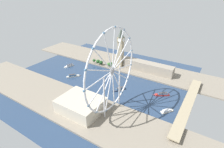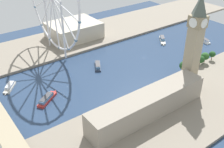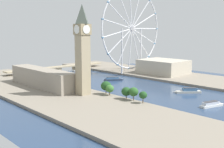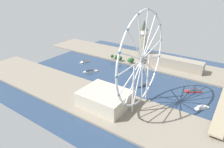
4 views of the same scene
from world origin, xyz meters
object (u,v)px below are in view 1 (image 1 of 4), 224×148
at_px(parliament_block, 148,67).
at_px(tour_boat_2, 73,76).
at_px(tour_boat_4, 167,111).
at_px(clock_tower, 121,48).
at_px(riverside_hall, 81,105).
at_px(tour_boat_3, 162,94).
at_px(river_bridge, 188,104).
at_px(ferris_wheel, 112,71).
at_px(tour_boat_1, 120,89).
at_px(tour_boat_0, 69,66).

bearing_deg(parliament_block, tour_boat_2, -50.19).
height_order(parliament_block, tour_boat_4, parliament_block).
distance_m(clock_tower, riverside_hall, 188.18).
bearing_deg(tour_boat_3, parliament_block, -86.05).
distance_m(parliament_block, river_bridge, 141.16).
distance_m(ferris_wheel, riverside_hall, 77.83).
bearing_deg(tour_boat_3, river_bridge, 128.99).
xyz_separation_m(riverside_hall, tour_boat_2, (-81.97, -96.58, -11.30)).
xyz_separation_m(clock_tower, parliament_block, (-11.22, 67.45, -38.02)).
bearing_deg(tour_boat_2, riverside_hall, -90.72).
distance_m(ferris_wheel, tour_boat_3, 125.58).
bearing_deg(tour_boat_2, ferris_wheel, -71.32).
bearing_deg(tour_boat_4, river_bridge, -3.80).
bearing_deg(clock_tower, tour_boat_1, 29.32).
bearing_deg(tour_boat_1, tour_boat_3, 140.85).
xyz_separation_m(parliament_block, tour_boat_3, (75.88, 60.67, -11.41)).
bearing_deg(river_bridge, tour_boat_0, -92.84).
relative_size(clock_tower, tour_boat_2, 3.35).
height_order(riverside_hall, river_bridge, riverside_hall).
bearing_deg(tour_boat_3, tour_boat_4, 82.61).
bearing_deg(ferris_wheel, tour_boat_2, -110.92).
xyz_separation_m(tour_boat_1, tour_boat_2, (8.46, -116.89, 0.19)).
distance_m(parliament_block, tour_boat_3, 97.82).
xyz_separation_m(parliament_block, tour_boat_2, (110.92, -133.11, -11.34)).
distance_m(riverside_hall, tour_boat_4, 140.99).
xyz_separation_m(parliament_block, ferris_wheel, (163.72, 4.99, 58.97)).
bearing_deg(tour_boat_3, riverside_hall, 15.59).
bearing_deg(ferris_wheel, tour_boat_0, -115.52).
bearing_deg(tour_boat_0, riverside_hall, 66.12).
height_order(ferris_wheel, tour_boat_4, ferris_wheel).
distance_m(parliament_block, riverside_hall, 196.32).
relative_size(tour_boat_2, tour_boat_3, 1.01).
xyz_separation_m(riverside_hall, tour_boat_3, (-117.01, 97.20, -11.37)).
relative_size(riverside_hall, tour_boat_3, 2.47).
relative_size(parliament_block, ferris_wheel, 0.88).
distance_m(parliament_block, tour_boat_0, 195.13).
height_order(ferris_wheel, tour_boat_3, ferris_wheel).
distance_m(riverside_hall, river_bridge, 178.09).
distance_m(clock_tower, tour_boat_0, 138.44).
relative_size(riverside_hall, tour_boat_1, 2.54).
distance_m(ferris_wheel, tour_boat_4, 114.44).
relative_size(parliament_block, tour_boat_1, 4.40).
distance_m(tour_boat_0, tour_boat_1, 165.47).
distance_m(riverside_hall, tour_boat_3, 152.54).
distance_m(clock_tower, tour_boat_2, 129.18).
bearing_deg(tour_boat_4, tour_boat_1, 118.54).
height_order(riverside_hall, tour_boat_0, riverside_hall).
height_order(river_bridge, tour_boat_3, river_bridge).
relative_size(riverside_hall, river_bridge, 0.38).
relative_size(river_bridge, tour_boat_2, 6.53).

